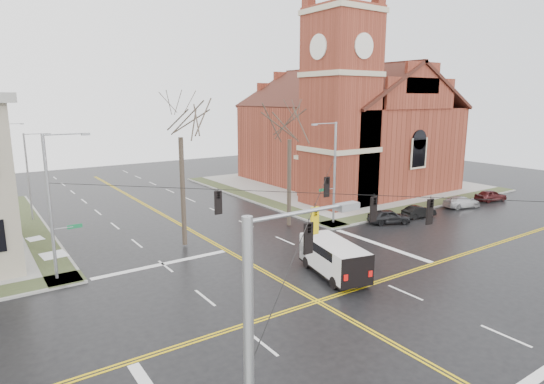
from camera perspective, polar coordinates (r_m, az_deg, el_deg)
ground at (r=26.29m, az=5.73°, el=-13.50°), size 120.00×120.00×0.00m
sidewalks at (r=26.26m, az=5.74°, el=-13.35°), size 80.00×80.00×0.17m
road_markings at (r=26.29m, az=5.73°, el=-13.49°), size 100.00×100.00×0.01m
church at (r=58.86m, az=8.88°, el=8.90°), size 24.28×27.48×27.50m
signal_pole_ne at (r=40.40m, az=7.68°, el=2.74°), size 2.75×0.22×9.00m
signal_pole_nw at (r=30.51m, az=-25.82°, el=-1.25°), size 2.75×0.22×9.00m
span_wires at (r=24.31m, az=6.03°, el=-0.16°), size 23.02×23.02×0.03m
traffic_signals at (r=23.99m, az=7.02°, el=-2.18°), size 8.21×8.26×1.30m
streetlight_north_a at (r=46.81m, az=-28.14°, el=2.08°), size 2.30×0.20×8.00m
streetlight_north_b at (r=66.59m, az=-30.16°, el=4.35°), size 2.30×0.20×8.00m
cargo_van at (r=29.66m, az=7.54°, el=-7.87°), size 3.42×6.06×2.18m
parked_car_a at (r=42.54m, az=14.45°, el=-2.99°), size 4.13×2.94×1.30m
parked_car_b at (r=45.49m, az=17.96°, el=-2.35°), size 3.58×1.66×1.14m
parked_car_c at (r=51.12m, az=22.70°, el=-1.15°), size 4.38×2.54×1.19m
parked_car_d at (r=55.60m, az=25.76°, el=-0.39°), size 3.96×2.22×1.27m
tree_nw_near at (r=34.07m, az=-11.44°, el=7.66°), size 4.00×4.00×12.31m
tree_ne at (r=38.98m, az=2.22°, el=7.33°), size 4.00×4.00×11.33m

